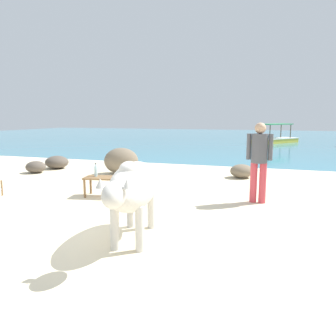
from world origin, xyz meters
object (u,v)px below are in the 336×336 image
cow (133,187)px  bottle (96,171)px  boat_yellow (275,139)px  low_bench_table (102,180)px  person_standing (259,156)px

cow → bottle: (-1.86, 2.11, -0.21)m
boat_yellow → low_bench_table: bearing=-154.6°
cow → person_standing: size_ratio=1.28×
cow → person_standing: person_standing is taller
bottle → boat_yellow: (3.75, 16.85, -0.30)m
cow → boat_yellow: bearing=162.7°
low_bench_table → boat_yellow: bearing=67.1°
low_bench_table → person_standing: person_standing is taller
low_bench_table → bottle: (-0.15, -0.00, 0.19)m
person_standing → boat_yellow: (0.32, 16.32, -0.70)m
bottle → cow: bearing=-48.6°
low_bench_table → person_standing: bearing=-1.7°
cow → boat_yellow: size_ratio=0.58×
low_bench_table → person_standing: (3.27, 0.52, 0.59)m
cow → person_standing: (1.57, 2.63, 0.18)m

